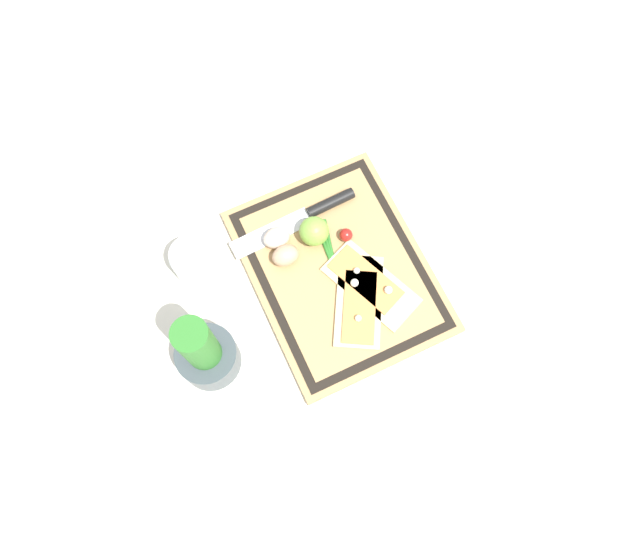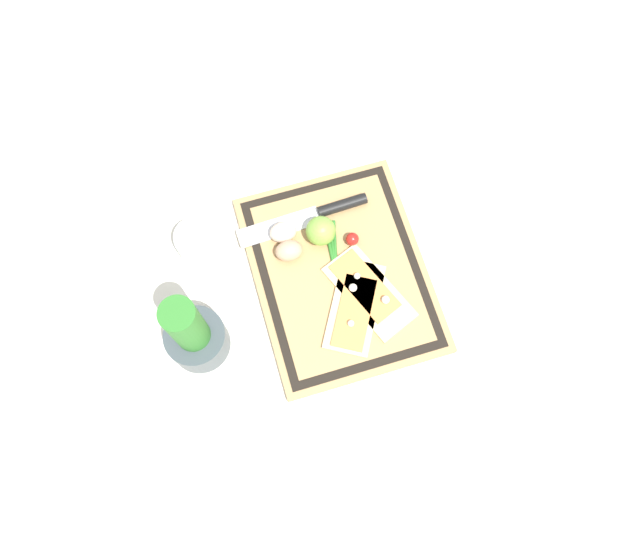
# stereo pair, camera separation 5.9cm
# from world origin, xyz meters

# --- Properties ---
(ground_plane) EXTENTS (6.00, 6.00, 0.00)m
(ground_plane) POSITION_xyz_m (0.00, 0.00, 0.00)
(ground_plane) COLOR silver
(cutting_board) EXTENTS (0.42, 0.33, 0.02)m
(cutting_board) POSITION_xyz_m (0.00, 0.00, 0.01)
(cutting_board) COLOR tan
(cutting_board) RESTS_ON ground_plane
(pizza_slice_near) EXTENTS (0.21, 0.15, 0.02)m
(pizza_slice_near) POSITION_xyz_m (-0.05, -0.04, 0.03)
(pizza_slice_near) COLOR beige
(pizza_slice_near) RESTS_ON cutting_board
(pizza_slice_far) EXTENTS (0.20, 0.17, 0.02)m
(pizza_slice_far) POSITION_xyz_m (-0.08, -0.00, 0.03)
(pizza_slice_far) COLOR beige
(pizza_slice_far) RESTS_ON cutting_board
(knife) EXTENTS (0.05, 0.27, 0.02)m
(knife) POSITION_xyz_m (0.13, -0.00, 0.03)
(knife) COLOR silver
(knife) RESTS_ON cutting_board
(egg_brown) EXTENTS (0.04, 0.05, 0.04)m
(egg_brown) POSITION_xyz_m (0.06, 0.09, 0.04)
(egg_brown) COLOR tan
(egg_brown) RESTS_ON cutting_board
(egg_pink) EXTENTS (0.04, 0.05, 0.04)m
(egg_pink) POSITION_xyz_m (0.10, 0.09, 0.04)
(egg_pink) COLOR beige
(egg_pink) RESTS_ON cutting_board
(lime) EXTENTS (0.06, 0.06, 0.06)m
(lime) POSITION_xyz_m (0.08, 0.02, 0.05)
(lime) COLOR #7FB742
(lime) RESTS_ON cutting_board
(cherry_tomato_red) EXTENTS (0.03, 0.03, 0.03)m
(cherry_tomato_red) POSITION_xyz_m (0.05, -0.04, 0.03)
(cherry_tomato_red) COLOR red
(cherry_tomato_red) RESTS_ON cutting_board
(scallion_bunch) EXTENTS (0.25, 0.07, 0.01)m
(scallion_bunch) POSITION_xyz_m (-0.01, 0.01, 0.02)
(scallion_bunch) COLOR #2D7528
(scallion_bunch) RESTS_ON cutting_board
(herb_pot) EXTENTS (0.11, 0.11, 0.22)m
(herb_pot) POSITION_xyz_m (-0.06, 0.29, 0.08)
(herb_pot) COLOR #3D474C
(herb_pot) RESTS_ON ground_plane
(sauce_jar) EXTENTS (0.08, 0.08, 0.09)m
(sauce_jar) POSITION_xyz_m (0.12, 0.25, 0.04)
(sauce_jar) COLOR silver
(sauce_jar) RESTS_ON ground_plane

